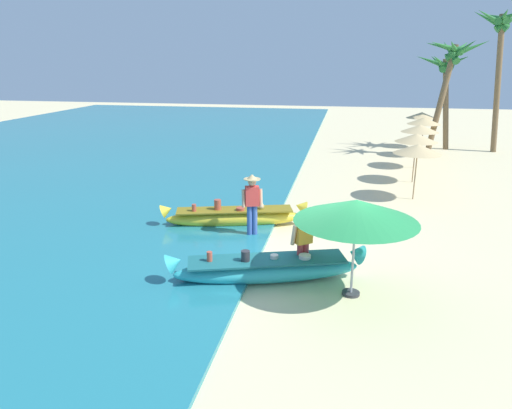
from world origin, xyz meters
TOP-DOWN VIEW (x-y plane):
  - ground_plane at (0.00, 0.00)m, footprint 80.00×80.00m
  - sea at (-13.23, 8.00)m, footprint 24.00×56.00m
  - boat_cyan_foreground at (-0.86, -0.70)m, footprint 4.26×1.93m
  - boat_yellow_midground at (-2.37, 2.60)m, footprint 4.16×1.67m
  - person_vendor_hatted at (-1.70, 1.81)m, footprint 0.58×0.44m
  - person_tourist_customer at (-0.14, -0.28)m, footprint 0.55×0.48m
  - patio_umbrella_large at (0.93, -0.98)m, footprint 2.44×2.44m
  - parasol_row_0 at (3.02, 6.47)m, footprint 1.60×1.60m
  - parasol_row_1 at (3.28, 8.94)m, footprint 1.60×1.60m
  - parasol_row_2 at (3.77, 11.63)m, footprint 1.60×1.60m
  - parasol_row_3 at (4.32, 14.43)m, footprint 1.60×1.60m
  - parasol_row_4 at (4.55, 16.97)m, footprint 1.60×1.60m
  - palm_tree_tall_inland at (5.30, 14.54)m, footprint 2.89×2.63m
  - palm_tree_leaning_seaward at (7.76, 16.43)m, footprint 2.55×2.78m
  - palm_tree_mid_cluster at (5.42, 16.73)m, footprint 2.69×2.41m

SIDE VIEW (x-z plane):
  - ground_plane at x=0.00m, z-range 0.00..0.00m
  - sea at x=-13.23m, z-range 0.00..0.10m
  - boat_yellow_midground at x=-2.37m, z-range -0.12..0.69m
  - boat_cyan_foreground at x=-0.86m, z-range -0.11..0.70m
  - person_tourist_customer at x=-0.14m, z-range 0.10..1.64m
  - person_vendor_hatted at x=-1.70m, z-range 0.14..1.90m
  - parasol_row_0 at x=3.02m, z-range 0.79..2.70m
  - parasol_row_1 at x=3.28m, z-range 0.79..2.70m
  - parasol_row_2 at x=3.77m, z-range 0.79..2.70m
  - parasol_row_3 at x=4.32m, z-range 0.79..2.70m
  - parasol_row_4 at x=4.55m, z-range 0.79..2.70m
  - patio_umbrella_large at x=0.93m, z-range 0.79..2.82m
  - palm_tree_mid_cluster at x=5.42m, z-range 1.50..6.46m
  - palm_tree_tall_inland at x=5.30m, z-range 1.77..7.39m
  - palm_tree_leaning_seaward at x=7.76m, z-range 2.21..9.27m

